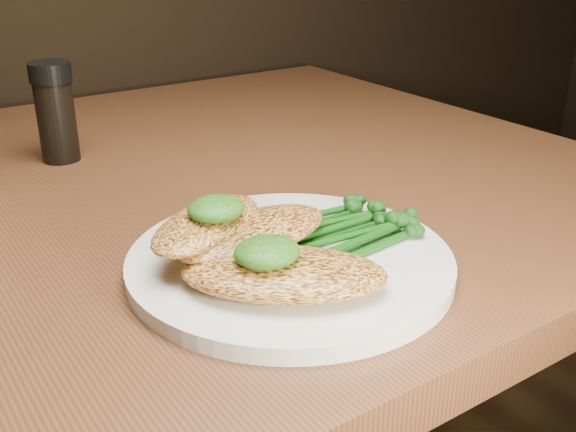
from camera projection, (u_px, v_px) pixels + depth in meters
plate at (290, 262)px, 0.53m from camera, size 0.25×0.25×0.01m
chicken_front at (284, 273)px, 0.48m from camera, size 0.16×0.15×0.02m
chicken_mid at (253, 232)px, 0.52m from camera, size 0.14×0.08×0.02m
chicken_back at (207, 224)px, 0.52m from camera, size 0.13×0.11×0.02m
pesto_front at (267, 252)px, 0.47m from camera, size 0.05×0.05×0.02m
pesto_back at (216, 209)px, 0.51m from camera, size 0.05×0.05×0.02m
broccolini_bundle at (340, 226)px, 0.55m from camera, size 0.13×0.11×0.02m
pepper_grinder at (56, 112)px, 0.75m from camera, size 0.06×0.06×0.11m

